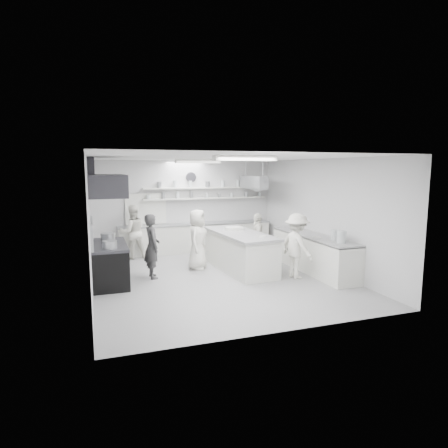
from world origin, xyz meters
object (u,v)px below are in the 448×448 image
object	(u,v)px
stove	(110,265)
prep_island	(240,252)
cook_stove	(152,246)
back_counter	(196,238)
right_counter	(313,253)
cook_back	(133,232)

from	to	relation	value
stove	prep_island	bearing A→B (deg)	2.07
cook_stove	stove	bearing A→B (deg)	92.62
back_counter	right_counter	xyz separation A→B (m)	(2.35, -3.40, 0.01)
stove	cook_back	world-z (taller)	cook_back
stove	back_counter	distance (m)	4.03
cook_stove	cook_back	distance (m)	2.35
right_counter	prep_island	xyz separation A→B (m)	(-1.84, 0.72, 0.02)
prep_island	cook_back	world-z (taller)	cook_back
stove	back_counter	world-z (taller)	back_counter
prep_island	stove	bearing A→B (deg)	177.35
stove	cook_stove	xyz separation A→B (m)	(1.04, 0.11, 0.36)
stove	prep_island	xyz separation A→B (m)	(3.41, 0.12, 0.04)
right_counter	cook_stove	xyz separation A→B (m)	(-4.21, 0.71, 0.34)
stove	prep_island	distance (m)	3.41
cook_stove	cook_back	xyz separation A→B (m)	(-0.24, 2.34, 0.01)
back_counter	cook_stove	world-z (taller)	cook_stove
cook_stove	right_counter	bearing A→B (deg)	-102.80
back_counter	right_counter	size ratio (longest dim) A/B	1.52
stove	cook_stove	size ratio (longest dim) A/B	1.11
back_counter	cook_stove	distance (m)	3.29
stove	cook_stove	world-z (taller)	cook_stove
stove	right_counter	distance (m)	5.28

